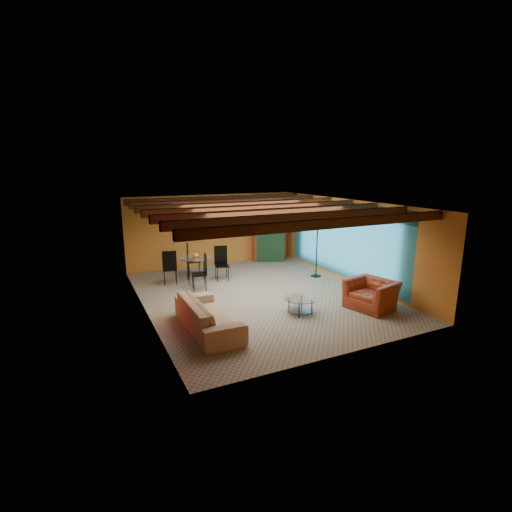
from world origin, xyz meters
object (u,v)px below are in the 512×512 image
sofa (208,315)px  armchair (371,294)px  dining_table (196,265)px  vase (195,245)px  coffee_table (300,306)px  armoire (268,237)px  floor_lamp (317,246)px  potted_plant (268,208)px

sofa → armchair: bearing=-97.4°
dining_table → vase: bearing=0.0°
coffee_table → vase: bearing=112.6°
coffee_table → dining_table: size_ratio=0.38×
armoire → vase: (-3.46, -1.60, 0.29)m
vase → floor_lamp: bearing=-16.8°
dining_table → sofa: bearing=-103.0°
sofa → floor_lamp: (4.78, 2.57, 0.71)m
armchair → dining_table: size_ratio=0.54×
coffee_table → dining_table: dining_table is taller
armoire → sofa: bearing=-105.4°
armoire → vase: bearing=-131.7°
dining_table → potted_plant: potted_plant is taller
vase → sofa: bearing=-103.0°
sofa → armoire: bearing=-38.8°
armchair → armoire: bearing=166.3°
armoire → floor_lamp: bearing=-57.3°
coffee_table → dining_table: 4.18m
sofa → dining_table: 3.86m
armoire → floor_lamp: (0.45, -2.79, 0.12)m
dining_table → floor_lamp: floor_lamp is taller
floor_lamp → armoire: bearing=99.2°
armoire → potted_plant: 1.17m
floor_lamp → dining_table: bearing=163.2°
armchair → potted_plant: bearing=166.3°
sofa → armoire: armoire is taller
sofa → potted_plant: potted_plant is taller
dining_table → vase: size_ratio=12.16×
armchair → coffee_table: armchair is taller
floor_lamp → coffee_table: bearing=-131.0°
sofa → floor_lamp: size_ratio=1.16×
armchair → armoire: (-0.05, 5.94, 0.56)m
sofa → floor_lamp: 5.48m
coffee_table → floor_lamp: bearing=49.0°
armchair → dining_table: bearing=-155.2°
sofa → vase: size_ratio=13.62×
armoire → floor_lamp: 2.82m
vase → coffee_table: bearing=-67.4°
floor_lamp → sofa: bearing=-151.7°
potted_plant → vase: 3.92m
vase → dining_table: bearing=0.0°
coffee_table → floor_lamp: 3.62m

